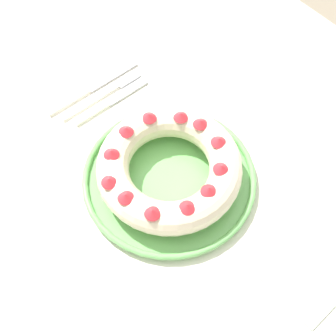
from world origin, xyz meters
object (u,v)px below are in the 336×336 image
Objects in this scene: serving_knife at (87,91)px; fork at (107,92)px; serving_dish at (168,179)px; bundt_cake at (168,168)px; napkin at (296,270)px; cake_knife at (106,104)px.

fork is at bearing 47.72° from serving_knife.
serving_dish is 0.04m from bundt_cake.
serving_dish is at bearing -168.26° from napkin.
bundt_cake is 1.60× the size of napkin.
cake_knife is (0.06, 0.01, -0.00)m from serving_knife.
fork is 0.04m from serving_knife.
bundt_cake is 0.29m from napkin.
serving_dish is at bearing -12.90° from fork.
serving_dish reaches higher than serving_knife.
serving_knife is (-0.29, 0.01, -0.01)m from serving_dish.
napkin is at bearing 8.39° from cake_knife.
bundt_cake reaches higher than serving_dish.
napkin is at bearing -1.99° from fork.
bundt_cake is at bearing -12.93° from fork.
fork is (-0.26, 0.04, -0.01)m from serving_dish.
bundt_cake is 1.16× the size of serving_knife.
cake_knife is (-0.23, 0.02, -0.01)m from serving_dish.
fork is 1.08× the size of cake_knife.
serving_knife and cake_knife have the same top height.
bundt_cake is at bearing -168.24° from napkin.
cake_knife is at bearing 175.27° from serving_dish.
serving_dish reaches higher than fork.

